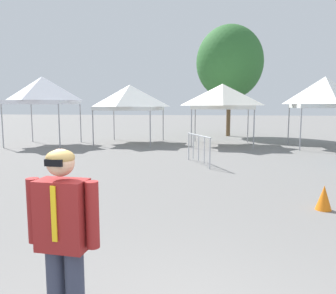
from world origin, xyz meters
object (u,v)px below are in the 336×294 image
object	(u,v)px
person_foreground	(64,236)
tree_behind_tents_right	(230,63)
traffic_cone_lot_center	(324,198)
canopy_tent_far_right	(130,98)
canopy_tent_behind_left	(43,90)
canopy_tent_behind_center	(222,97)
canopy_tent_left_of_center	(325,92)
crowd_barrier_near_person	(199,144)

from	to	relation	value
person_foreground	tree_behind_tents_right	distance (m)	21.37
person_foreground	traffic_cone_lot_center	size ratio (longest dim) A/B	3.48
canopy_tent_far_right	person_foreground	xyz separation A→B (m)	(3.32, -15.86, -1.53)
canopy_tent_behind_left	canopy_tent_behind_center	distance (m)	9.55
canopy_tent_far_right	person_foreground	distance (m)	16.28
canopy_tent_behind_left	tree_behind_tents_right	xyz separation A→B (m)	(10.09, 6.57, 2.10)
canopy_tent_left_of_center	person_foreground	size ratio (longest dim) A/B	2.00
tree_behind_tents_right	traffic_cone_lot_center	size ratio (longest dim) A/B	14.70
canopy_tent_left_of_center	person_foreground	bearing A→B (deg)	-114.44
tree_behind_tents_right	crowd_barrier_near_person	bearing A→B (deg)	-98.11
tree_behind_tents_right	traffic_cone_lot_center	xyz separation A→B (m)	(1.12, -16.46, -4.76)
canopy_tent_far_right	traffic_cone_lot_center	world-z (taller)	canopy_tent_far_right
tree_behind_tents_right	traffic_cone_lot_center	world-z (taller)	tree_behind_tents_right
canopy_tent_far_right	canopy_tent_left_of_center	world-z (taller)	canopy_tent_left_of_center
crowd_barrier_near_person	canopy_tent_behind_left	bearing A→B (deg)	150.11
person_foreground	crowd_barrier_near_person	bearing A→B (deg)	85.17
canopy_tent_far_right	canopy_tent_left_of_center	bearing A→B (deg)	-4.66
canopy_tent_left_of_center	person_foreground	xyz separation A→B (m)	(-6.83, -15.04, -1.74)
crowd_barrier_near_person	canopy_tent_behind_center	bearing A→B (deg)	80.51
canopy_tent_left_of_center	traffic_cone_lot_center	xyz separation A→B (m)	(-3.29, -10.64, -2.52)
canopy_tent_far_right	canopy_tent_left_of_center	size ratio (longest dim) A/B	0.99
person_foreground	crowd_barrier_near_person	world-z (taller)	person_foreground
canopy_tent_left_of_center	traffic_cone_lot_center	size ratio (longest dim) A/B	6.95
traffic_cone_lot_center	canopy_tent_behind_center	bearing A→B (deg)	98.93
canopy_tent_far_right	canopy_tent_behind_left	bearing A→B (deg)	-159.97
tree_behind_tents_right	person_foreground	bearing A→B (deg)	-96.63
canopy_tent_behind_center	person_foreground	size ratio (longest dim) A/B	1.83
canopy_tent_behind_center	crowd_barrier_near_person	xyz separation A→B (m)	(-1.01, -6.04, -1.84)
canopy_tent_behind_left	crowd_barrier_near_person	xyz separation A→B (m)	(8.46, -4.86, -2.16)
canopy_tent_behind_left	crowd_barrier_near_person	world-z (taller)	canopy_tent_behind_left
canopy_tent_behind_center	canopy_tent_left_of_center	world-z (taller)	canopy_tent_left_of_center
canopy_tent_far_right	crowd_barrier_near_person	bearing A→B (deg)	-57.46
canopy_tent_left_of_center	tree_behind_tents_right	world-z (taller)	tree_behind_tents_right
person_foreground	canopy_tent_behind_left	bearing A→B (deg)	118.23
canopy_tent_behind_left	canopy_tent_far_right	size ratio (longest dim) A/B	1.03
person_foreground	tree_behind_tents_right	bearing A→B (deg)	83.37
canopy_tent_behind_center	crowd_barrier_near_person	world-z (taller)	canopy_tent_behind_center
canopy_tent_behind_left	canopy_tent_behind_center	bearing A→B (deg)	7.07
tree_behind_tents_right	canopy_tent_left_of_center	bearing A→B (deg)	-52.85
traffic_cone_lot_center	canopy_tent_far_right	bearing A→B (deg)	120.89
tree_behind_tents_right	canopy_tent_behind_center	bearing A→B (deg)	-96.55
canopy_tent_behind_center	traffic_cone_lot_center	bearing A→B (deg)	-81.07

